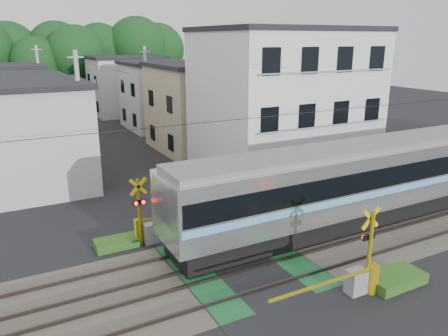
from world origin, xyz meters
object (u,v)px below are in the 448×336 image
crossing_signal_far (149,227)px  apartment_block (283,103)px  pedestrian (84,117)px  crossing_signal_near (360,275)px

crossing_signal_far → apartment_block: (11.09, 5.84, 3.94)m
crossing_signal_far → apartment_block: bearing=27.8°
apartment_block → crossing_signal_far: bearing=-152.2°
crossing_signal_far → apartment_block: size_ratio=0.46×
crossing_signal_far → pedestrian: crossing_signal_far is taller
apartment_block → crossing_signal_near: bearing=-114.2°
crossing_signal_near → pedestrian: bearing=93.4°
apartment_block → pedestrian: size_ratio=6.45×
crossing_signal_near → crossing_signal_far: bearing=125.3°
crossing_signal_far → apartment_block: apartment_block is taller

